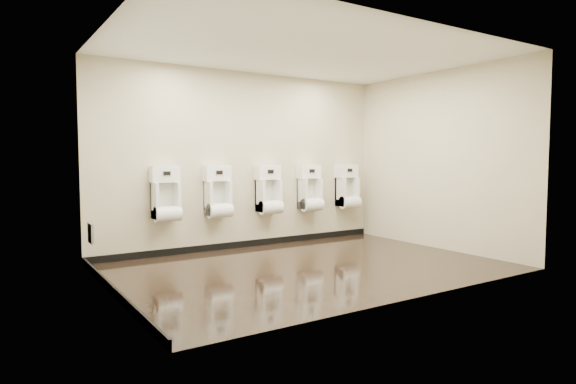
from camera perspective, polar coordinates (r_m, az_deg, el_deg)
name	(u,v)px	position (r m, az deg, el deg)	size (l,w,h in m)	color
ground	(309,267)	(6.43, 2.51, -8.85)	(5.00, 3.50, 0.00)	black
ceiling	(310,51)	(6.42, 2.59, 16.32)	(5.00, 3.50, 0.00)	white
back_wall	(246,160)	(7.76, -4.96, 3.76)	(5.00, 0.02, 2.80)	beige
front_wall	(411,161)	(4.95, 14.38, 3.53)	(5.00, 0.02, 2.80)	beige
left_wall	(109,161)	(5.24, -20.41, 3.42)	(0.02, 3.50, 2.80)	beige
right_wall	(438,160)	(7.98, 17.38, 3.60)	(0.02, 3.50, 2.80)	beige
tile_overlay_left	(110,161)	(5.24, -20.36, 3.42)	(0.01, 3.50, 2.80)	white
skirting_back	(247,244)	(7.87, -4.86, -6.11)	(5.00, 0.02, 0.10)	black
skirting_left	(114,291)	(5.42, -19.93, -11.00)	(0.02, 3.50, 0.10)	black
access_panel	(91,233)	(6.48, -22.35, -4.55)	(0.04, 0.25, 0.25)	#9E9EA3
urinal_0	(166,198)	(7.11, -14.26, -0.70)	(0.42, 0.31, 0.78)	white
urinal_1	(218,196)	(7.41, -8.29, -0.43)	(0.42, 0.31, 0.78)	white
urinal_2	(269,193)	(7.83, -2.28, -0.16)	(0.42, 0.31, 0.78)	white
urinal_3	(310,191)	(8.27, 2.63, 0.07)	(0.42, 0.31, 0.78)	white
urinal_4	(348,190)	(8.79, 7.08, 0.27)	(0.42, 0.31, 0.78)	white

